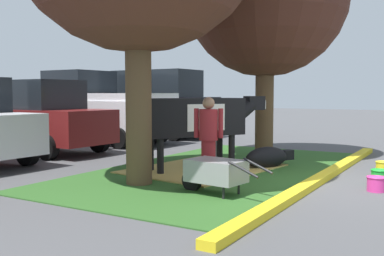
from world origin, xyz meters
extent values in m
plane|color=#4C4C4F|center=(0.00, 0.00, 0.00)|extent=(80.00, 80.00, 0.00)
cube|color=#2D5B23|center=(0.42, 2.33, 0.01)|extent=(8.23, 4.26, 0.02)
cube|color=yellow|center=(0.42, 0.05, 0.06)|extent=(9.43, 0.24, 0.12)
cube|color=tan|center=(0.19, 2.58, 0.03)|extent=(3.50, 2.81, 0.04)
cylinder|color=brown|center=(-1.80, 2.81, 1.54)|extent=(0.47, 0.47, 3.09)
cylinder|color=brown|center=(2.64, 2.17, 1.35)|extent=(0.47, 0.47, 2.69)
cube|color=black|center=(0.02, 2.78, 1.15)|extent=(2.34, 1.76, 0.80)
cube|color=white|center=(0.15, 2.70, 1.15)|extent=(1.14, 1.08, 0.56)
cylinder|color=black|center=(1.17, 2.11, 1.25)|extent=(0.71, 0.60, 0.58)
cube|color=black|center=(1.45, 1.95, 1.43)|extent=(0.51, 0.45, 0.32)
cube|color=white|center=(1.62, 1.85, 1.39)|extent=(0.20, 0.23, 0.20)
cylinder|color=black|center=(0.89, 2.56, 0.38)|extent=(0.14, 0.14, 0.75)
cylinder|color=black|center=(0.64, 2.13, 0.38)|extent=(0.14, 0.14, 0.75)
cylinder|color=black|center=(-0.60, 3.42, 0.38)|extent=(0.14, 0.14, 0.75)
cylinder|color=black|center=(-0.85, 3.00, 0.38)|extent=(0.14, 0.14, 0.75)
cylinder|color=black|center=(-1.02, 3.38, 0.90)|extent=(0.06, 0.06, 0.70)
ellipsoid|color=black|center=(1.08, 1.49, 0.24)|extent=(1.20, 0.94, 0.48)
cube|color=black|center=(1.61, 1.21, 0.26)|extent=(0.34, 0.31, 0.22)
cube|color=silver|center=(1.72, 1.15, 0.26)|extent=(0.10, 0.12, 0.16)
cylinder|color=black|center=(1.47, 1.49, 0.06)|extent=(0.36, 0.25, 0.10)
cylinder|color=slate|center=(1.57, 3.08, 0.39)|extent=(0.26, 0.26, 0.78)
cylinder|color=#23478C|center=(1.57, 3.08, 1.05)|extent=(0.34, 0.34, 0.54)
sphere|color=beige|center=(1.57, 3.08, 1.42)|extent=(0.21, 0.21, 0.21)
cylinder|color=#23478C|center=(1.68, 2.89, 1.07)|extent=(0.09, 0.09, 0.51)
cylinder|color=#23478C|center=(1.46, 3.28, 1.07)|extent=(0.09, 0.09, 0.51)
cylinder|color=maroon|center=(-1.15, 1.74, 0.41)|extent=(0.26, 0.26, 0.81)
cylinder|color=maroon|center=(-1.15, 1.74, 1.09)|extent=(0.34, 0.34, 0.56)
sphere|color=#8C664C|center=(-1.15, 1.74, 1.48)|extent=(0.22, 0.22, 0.22)
cylinder|color=maroon|center=(-1.23, 1.94, 1.12)|extent=(0.09, 0.09, 0.53)
cylinder|color=maroon|center=(-1.06, 1.53, 1.12)|extent=(0.09, 0.09, 0.53)
cube|color=gray|center=(-1.86, 1.21, 0.40)|extent=(0.72, 0.97, 0.36)
cylinder|color=black|center=(-1.79, 1.70, 0.18)|extent=(0.15, 0.37, 0.36)
cylinder|color=black|center=(-2.12, 0.94, 0.12)|extent=(0.04, 0.04, 0.24)
cylinder|color=black|center=(-1.68, 0.88, 0.12)|extent=(0.04, 0.04, 0.24)
cylinder|color=black|center=(-2.16, 0.59, 0.52)|extent=(0.11, 0.53, 0.23)
cylinder|color=black|center=(-1.73, 0.53, 0.52)|extent=(0.11, 0.53, 0.23)
cylinder|color=#EA3893|center=(-0.22, -1.00, 0.12)|extent=(0.30, 0.30, 0.24)
torus|color=#EA3893|center=(-0.22, -1.00, 0.24)|extent=(0.33, 0.33, 0.02)
cylinder|color=green|center=(0.35, -0.96, 0.14)|extent=(0.29, 0.29, 0.28)
torus|color=green|center=(0.35, -0.96, 0.28)|extent=(0.31, 0.31, 0.02)
cylinder|color=yellow|center=(1.38, -0.87, 0.14)|extent=(0.27, 0.27, 0.29)
torus|color=yellow|center=(1.38, -0.87, 0.29)|extent=(0.30, 0.30, 0.02)
cylinder|color=black|center=(-1.34, 6.37, 0.32)|extent=(0.25, 0.65, 0.64)
cube|color=maroon|center=(0.46, 8.03, 0.77)|extent=(1.99, 4.47, 0.90)
cube|color=black|center=(0.46, 8.03, 1.62)|extent=(1.68, 2.27, 0.80)
cylinder|color=black|center=(1.42, 9.42, 0.32)|extent=(0.25, 0.65, 0.64)
cylinder|color=black|center=(-0.50, 6.64, 0.32)|extent=(0.25, 0.65, 0.64)
cylinder|color=black|center=(1.30, 6.56, 0.32)|extent=(0.25, 0.65, 0.64)
cube|color=silver|center=(3.24, 8.28, 0.87)|extent=(2.23, 5.48, 1.10)
cube|color=black|center=(3.28, 9.22, 1.92)|extent=(1.92, 1.88, 1.00)
cube|color=silver|center=(3.19, 7.07, 1.54)|extent=(2.01, 2.78, 0.24)
cylinder|color=black|center=(2.32, 10.08, 0.32)|extent=(0.25, 0.65, 0.64)
cylinder|color=black|center=(4.32, 9.99, 0.32)|extent=(0.25, 0.65, 0.64)
cylinder|color=black|center=(2.17, 6.57, 0.32)|extent=(0.25, 0.65, 0.64)
cylinder|color=black|center=(4.17, 6.48, 0.32)|extent=(0.25, 0.65, 0.64)
cube|color=black|center=(6.01, 7.91, 0.92)|extent=(2.10, 4.68, 1.20)
cube|color=black|center=(6.01, 7.91, 2.02)|extent=(1.81, 3.27, 1.00)
cylinder|color=black|center=(5.13, 9.44, 0.32)|extent=(0.25, 0.65, 0.64)
cylinder|color=black|center=(7.03, 9.36, 0.32)|extent=(0.25, 0.65, 0.64)
cylinder|color=black|center=(5.00, 6.46, 0.32)|extent=(0.25, 0.65, 0.64)
cylinder|color=black|center=(6.90, 6.38, 0.32)|extent=(0.25, 0.65, 0.64)
camera|label=1|loc=(-8.40, -2.22, 1.66)|focal=42.94mm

